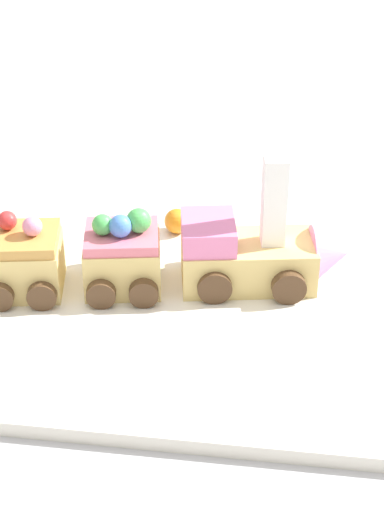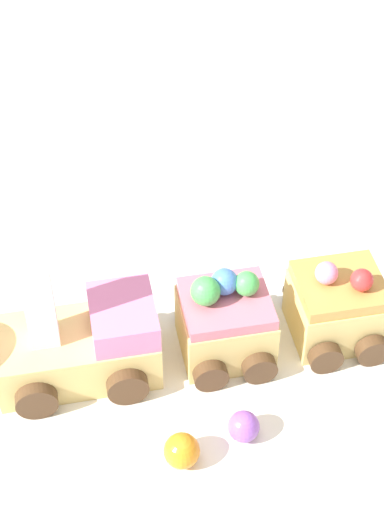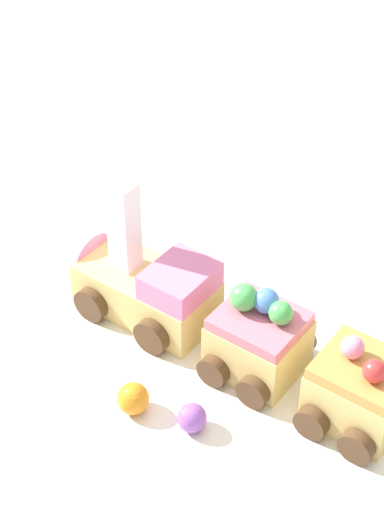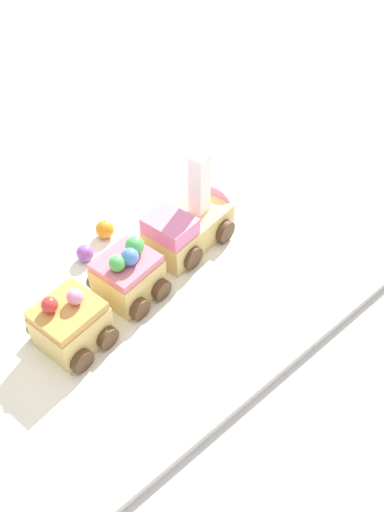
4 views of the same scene
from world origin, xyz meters
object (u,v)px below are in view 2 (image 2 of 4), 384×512
cake_train_locomotive (61,347)px  cake_car_caramel (337,308)px  gumball_purple (244,426)px  cake_car_strawberry (225,322)px  gumball_orange (182,451)px

cake_train_locomotive → cake_car_caramel: bearing=180.0°
cake_car_caramel → gumball_purple: bearing=41.3°
cake_train_locomotive → cake_car_caramel: (-0.19, -0.03, -0.00)m
cake_train_locomotive → gumball_purple: (-0.12, 0.05, -0.02)m
cake_train_locomotive → cake_car_caramel: size_ratio=1.76×
cake_train_locomotive → cake_car_strawberry: cake_train_locomotive is taller
gumball_purple → cake_car_caramel: bearing=-128.5°
cake_car_strawberry → gumball_orange: cake_car_strawberry is taller
cake_car_strawberry → cake_train_locomotive: bearing=0.2°
cake_train_locomotive → cake_car_strawberry: size_ratio=1.76×
gumball_purple → gumball_orange: (0.04, 0.02, 0.00)m
cake_car_caramel → gumball_purple: size_ratio=3.95×
cake_train_locomotive → gumball_orange: 0.11m
gumball_purple → gumball_orange: 0.04m
gumball_purple → gumball_orange: bearing=24.7°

